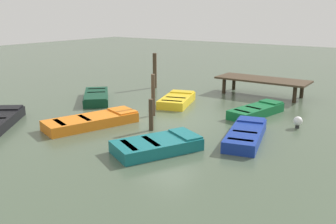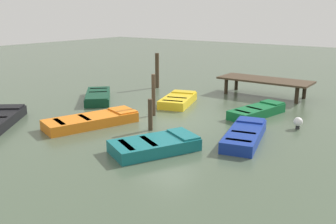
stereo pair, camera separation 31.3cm
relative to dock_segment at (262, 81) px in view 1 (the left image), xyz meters
The scene contains 12 objects.
ground_plane 7.13m from the dock_segment, 102.69° to the right, with size 80.00×80.00×0.00m, color #475642.
dock_segment is the anchor object (origin of this frame).
rowboat_yellow 5.19m from the dock_segment, 122.60° to the right, with size 2.06×2.96×0.46m.
rowboat_teal 10.16m from the dock_segment, 88.58° to the right, with size 2.54×3.19×0.46m.
rowboat_dark_green 9.08m from the dock_segment, 137.41° to the right, with size 3.22×3.27×0.46m.
rowboat_blue 7.77m from the dock_segment, 73.24° to the right, with size 1.85×3.42×0.46m.
rowboat_orange 10.07m from the dock_segment, 111.02° to the right, with size 2.46×3.97×0.46m.
rowboat_green 4.29m from the dock_segment, 72.19° to the right, with size 1.65×3.20×0.46m.
mooring_piling_near_left 8.57m from the dock_segment, 98.55° to the right, with size 0.18×0.18×1.26m, color #423323.
mooring_piling_far_left 7.16m from the dock_segment, 110.29° to the right, with size 0.17×0.17×1.87m, color #423323.
mooring_piling_center 6.42m from the dock_segment, 165.52° to the right, with size 0.24×0.24×2.11m, color #423323.
marker_buoy 5.99m from the dock_segment, 55.59° to the right, with size 0.36×0.36×0.48m.
Camera 1 is at (8.65, -12.49, 4.48)m, focal length 39.28 mm.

